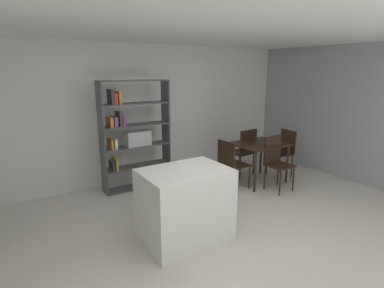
{
  "coord_description": "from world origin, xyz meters",
  "views": [
    {
      "loc": [
        -2.2,
        -2.59,
        2.11
      ],
      "look_at": [
        0.16,
        1.08,
        1.04
      ],
      "focal_mm": 28.28,
      "sensor_mm": 36.0,
      "label": 1
    }
  ],
  "objects_px": {
    "kitchen_island": "(185,205)",
    "dining_table": "(259,148)",
    "dining_chair_window_side": "(284,149)",
    "dining_chair_far": "(244,149)",
    "open_bookshelf": "(132,134)",
    "dining_chair_near": "(276,158)",
    "dining_chair_island_side": "(231,161)"
  },
  "relations": [
    {
      "from": "kitchen_island",
      "to": "dining_table",
      "type": "distance_m",
      "value": 2.46
    },
    {
      "from": "kitchen_island",
      "to": "dining_chair_window_side",
      "type": "relative_size",
      "value": 1.13
    },
    {
      "from": "dining_chair_far",
      "to": "dining_chair_window_side",
      "type": "distance_m",
      "value": 0.8
    },
    {
      "from": "open_bookshelf",
      "to": "dining_chair_near",
      "type": "xyz_separation_m",
      "value": [
        2.12,
        -1.44,
        -0.44
      ]
    },
    {
      "from": "kitchen_island",
      "to": "dining_table",
      "type": "xyz_separation_m",
      "value": [
        2.25,
        0.98,
        0.21
      ]
    },
    {
      "from": "dining_table",
      "to": "dining_chair_window_side",
      "type": "height_order",
      "value": "dining_chair_window_side"
    },
    {
      "from": "kitchen_island",
      "to": "dining_table",
      "type": "bearing_deg",
      "value": 23.5
    },
    {
      "from": "dining_table",
      "to": "dining_chair_far",
      "type": "xyz_separation_m",
      "value": [
        0.01,
        0.42,
        -0.1
      ]
    },
    {
      "from": "dining_table",
      "to": "dining_chair_far",
      "type": "height_order",
      "value": "dining_chair_far"
    },
    {
      "from": "kitchen_island",
      "to": "dining_chair_near",
      "type": "bearing_deg",
      "value": 13.87
    },
    {
      "from": "dining_chair_far",
      "to": "kitchen_island",
      "type": "bearing_deg",
      "value": 27.72
    },
    {
      "from": "dining_chair_window_side",
      "to": "dining_chair_island_side",
      "type": "bearing_deg",
      "value": -82.54
    },
    {
      "from": "dining_chair_far",
      "to": "dining_chair_island_side",
      "type": "relative_size",
      "value": 1.08
    },
    {
      "from": "kitchen_island",
      "to": "dining_chair_island_side",
      "type": "distance_m",
      "value": 1.84
    },
    {
      "from": "kitchen_island",
      "to": "dining_chair_island_side",
      "type": "bearing_deg",
      "value": 32.13
    },
    {
      "from": "open_bookshelf",
      "to": "dining_chair_near",
      "type": "bearing_deg",
      "value": -34.22
    },
    {
      "from": "dining_chair_far",
      "to": "dining_chair_window_side",
      "type": "relative_size",
      "value": 1.03
    },
    {
      "from": "dining_table",
      "to": "dining_chair_window_side",
      "type": "xyz_separation_m",
      "value": [
        0.69,
        -0.01,
        -0.11
      ]
    },
    {
      "from": "open_bookshelf",
      "to": "dining_table",
      "type": "xyz_separation_m",
      "value": [
        2.12,
        -1.02,
        -0.34
      ]
    },
    {
      "from": "open_bookshelf",
      "to": "dining_table",
      "type": "distance_m",
      "value": 2.37
    },
    {
      "from": "dining_chair_window_side",
      "to": "open_bookshelf",
      "type": "bearing_deg",
      "value": -102.25
    },
    {
      "from": "kitchen_island",
      "to": "dining_chair_window_side",
      "type": "bearing_deg",
      "value": 18.21
    },
    {
      "from": "kitchen_island",
      "to": "dining_chair_window_side",
      "type": "xyz_separation_m",
      "value": [
        2.94,
        0.97,
        0.1
      ]
    },
    {
      "from": "dining_table",
      "to": "dining_chair_window_side",
      "type": "bearing_deg",
      "value": -1.06
    },
    {
      "from": "dining_chair_near",
      "to": "dining_chair_far",
      "type": "bearing_deg",
      "value": 87.89
    },
    {
      "from": "open_bookshelf",
      "to": "dining_chair_window_side",
      "type": "distance_m",
      "value": 3.02
    },
    {
      "from": "kitchen_island",
      "to": "open_bookshelf",
      "type": "relative_size",
      "value": 0.55
    },
    {
      "from": "dining_table",
      "to": "kitchen_island",
      "type": "bearing_deg",
      "value": -156.5
    },
    {
      "from": "dining_table",
      "to": "dining_chair_near",
      "type": "relative_size",
      "value": 0.98
    },
    {
      "from": "kitchen_island",
      "to": "dining_chair_near",
      "type": "distance_m",
      "value": 2.32
    },
    {
      "from": "dining_chair_far",
      "to": "open_bookshelf",
      "type": "bearing_deg",
      "value": -19.73
    },
    {
      "from": "dining_chair_near",
      "to": "dining_chair_island_side",
      "type": "bearing_deg",
      "value": 147.33
    }
  ]
}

